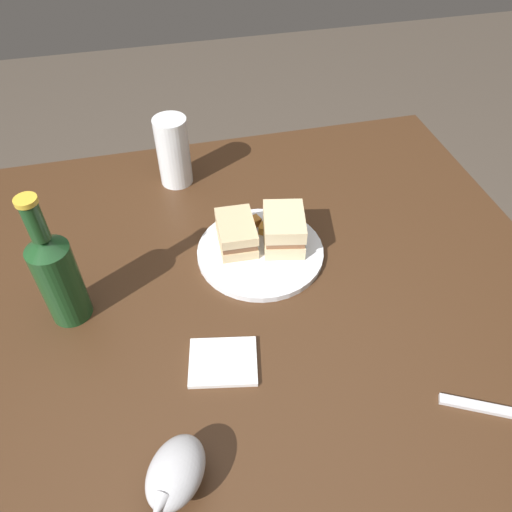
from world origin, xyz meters
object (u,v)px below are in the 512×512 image
plate (260,252)px  sandwich_half_left (284,229)px  gravy_boat (175,473)px  fork (501,411)px  napkin (223,362)px  sandwich_half_right (236,233)px  pint_glass (174,155)px  cider_bottle (57,273)px

plate → sandwich_half_left: sandwich_half_left is taller
gravy_boat → fork: (0.49, -0.01, -0.04)m
plate → napkin: 0.26m
sandwich_half_right → pint_glass: size_ratio=0.67×
plate → gravy_boat: size_ratio=1.98×
cider_bottle → fork: size_ratio=1.44×
cider_bottle → fork: 0.73m
pint_glass → gravy_boat: size_ratio=1.26×
sandwich_half_left → sandwich_half_right: bearing=168.2°
sandwich_half_left → sandwich_half_right: 0.09m
fork → plate: bearing=150.2°
sandwich_half_left → cider_bottle: 0.42m
sandwich_half_left → pint_glass: (-0.18, 0.27, 0.02)m
plate → sandwich_half_right: size_ratio=2.34×
gravy_boat → napkin: gravy_boat is taller
cider_bottle → fork: bearing=-29.1°
sandwich_half_right → pint_glass: pint_glass is taller
pint_glass → fork: (0.40, -0.69, -0.07)m
pint_glass → napkin: 0.51m
cider_bottle → fork: cider_bottle is taller
sandwich_half_left → sandwich_half_right: size_ratio=1.09×
plate → sandwich_half_left: size_ratio=2.14×
pint_glass → fork: size_ratio=0.88×
gravy_boat → cider_bottle: (-0.15, 0.34, 0.06)m
sandwich_half_left → fork: size_ratio=0.65×
sandwich_half_right → cider_bottle: cider_bottle is taller
plate → gravy_boat: 0.46m
fork → napkin: bearing=-178.2°
sandwich_half_right → fork: sandwich_half_right is taller
plate → cider_bottle: bearing=-170.5°
sandwich_half_right → pint_glass: 0.27m
pint_glass → cider_bottle: bearing=-124.0°
sandwich_half_left → gravy_boat: 0.49m
sandwich_half_right → napkin: (-0.08, -0.26, -0.04)m
sandwich_half_left → pint_glass: size_ratio=0.73×
napkin → cider_bottle: bearing=144.9°
plate → pint_glass: bearing=115.0°
plate → napkin: plate is taller
pint_glass → napkin: (0.01, -0.51, -0.07)m
plate → gravy_boat: gravy_boat is taller
plate → fork: (0.27, -0.41, -0.00)m
sandwich_half_right → napkin: bearing=-106.7°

